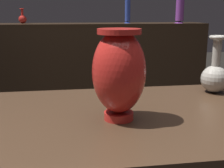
% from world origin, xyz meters
% --- Properties ---
extents(back_display_shelf, '(2.60, 0.40, 0.99)m').
position_xyz_m(back_display_shelf, '(0.00, 2.20, 0.49)').
color(back_display_shelf, black).
rests_on(back_display_shelf, ground_plane).
extents(vase_centerpiece, '(0.15, 0.15, 0.26)m').
position_xyz_m(vase_centerpiece, '(0.03, -0.04, 0.94)').
color(vase_centerpiece, red).
rests_on(vase_centerpiece, display_plinth).
extents(vase_tall_behind, '(0.10, 0.10, 0.22)m').
position_xyz_m(vase_tall_behind, '(0.45, 0.20, 0.87)').
color(vase_tall_behind, gray).
rests_on(vase_tall_behind, display_plinth).
extents(shelf_vase_right, '(0.08, 0.08, 0.23)m').
position_xyz_m(shelf_vase_right, '(0.52, 2.21, 1.10)').
color(shelf_vase_right, '#2D429E').
rests_on(shelf_vase_right, back_display_shelf).
extents(shelf_vase_left, '(0.08, 0.08, 0.14)m').
position_xyz_m(shelf_vase_left, '(-0.52, 2.27, 1.04)').
color(shelf_vase_left, red).
rests_on(shelf_vase_left, back_display_shelf).
extents(shelf_vase_far_right, '(0.10, 0.10, 0.28)m').
position_xyz_m(shelf_vase_far_right, '(1.04, 2.13, 1.12)').
color(shelf_vase_far_right, '#7A388E').
rests_on(shelf_vase_far_right, back_display_shelf).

